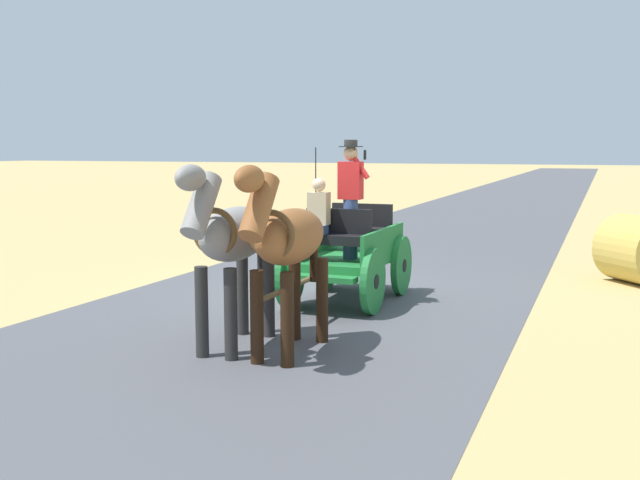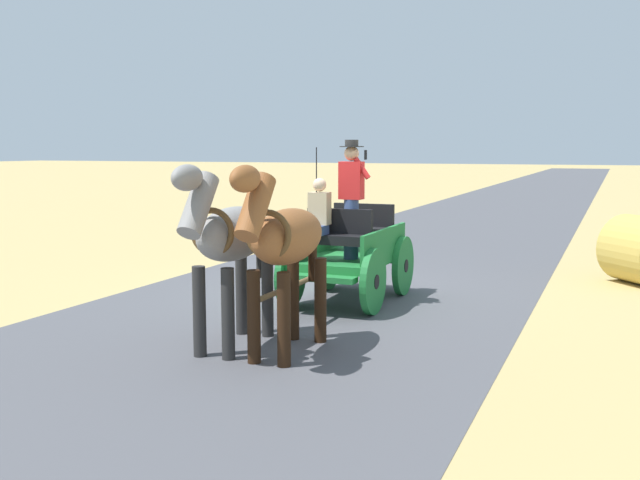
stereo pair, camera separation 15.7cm
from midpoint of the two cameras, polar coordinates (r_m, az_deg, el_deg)
The scene contains 5 objects.
ground_plane at distance 12.15m, azimuth 0.55°, elevation -4.09°, with size 200.00×200.00×0.00m, color tan.
road_surface at distance 12.15m, azimuth 0.55°, elevation -4.07°, with size 6.46×160.00×0.01m, color #4C4C51.
horse_drawn_carriage at distance 11.27m, azimuth 1.69°, elevation -0.77°, with size 1.43×4.50×2.50m.
horse_near_side at distance 8.29m, azimuth -3.14°, elevation -0.11°, with size 0.59×2.13×2.21m.
horse_off_side at distance 8.61m, azimuth -7.43°, elevation 0.11°, with size 0.63×2.13×2.21m.
Camera 1 is at (-4.17, 11.16, 2.38)m, focal length 40.93 mm.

